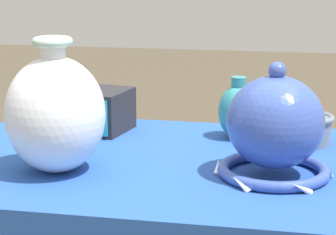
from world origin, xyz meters
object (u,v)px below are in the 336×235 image
object	(u,v)px
vase_tall_bulbous	(55,113)
cup_wide_slate	(307,128)
vase_dome_bell	(275,129)
mosaic_tile_box	(94,110)
jar_round_teal	(238,111)

from	to	relation	value
vase_tall_bulbous	cup_wide_slate	size ratio (longest dim) A/B	2.22
cup_wide_slate	vase_tall_bulbous	bearing A→B (deg)	-148.91
vase_tall_bulbous	vase_dome_bell	world-z (taller)	vase_tall_bulbous
mosaic_tile_box	vase_dome_bell	bearing A→B (deg)	-19.75
vase_tall_bulbous	mosaic_tile_box	distance (m)	0.32
vase_dome_bell	jar_round_teal	xyz separation A→B (m)	(-0.09, 0.26, -0.03)
vase_dome_bell	jar_round_teal	distance (m)	0.28
mosaic_tile_box	cup_wide_slate	bearing A→B (deg)	8.40
mosaic_tile_box	jar_round_teal	bearing A→B (deg)	10.71
vase_tall_bulbous	jar_round_teal	size ratio (longest dim) A/B	1.84
vase_tall_bulbous	cup_wide_slate	world-z (taller)	vase_tall_bulbous
vase_dome_bell	cup_wide_slate	world-z (taller)	vase_dome_bell
mosaic_tile_box	jar_round_teal	size ratio (longest dim) A/B	1.29
vase_dome_bell	cup_wide_slate	size ratio (longest dim) A/B	1.92
mosaic_tile_box	cup_wide_slate	distance (m)	0.50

